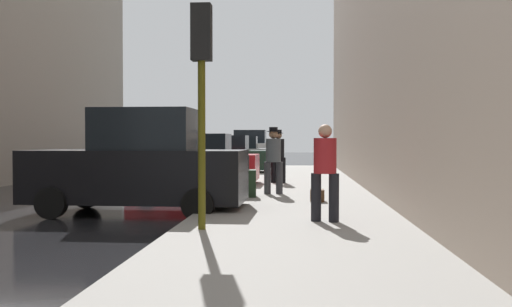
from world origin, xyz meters
TOP-DOWN VIEW (x-y plane):
  - ground_plane at (0.00, 0.00)m, footprint 120.00×120.00m
  - sidewalk at (6.00, 0.00)m, footprint 4.00×40.00m
  - parked_black_suv at (2.65, -0.12)m, footprint 4.64×2.13m
  - parked_red_hatchback at (2.65, 6.58)m, footprint 4.21×2.08m
  - parked_dark_green_sedan at (2.65, 13.40)m, footprint 4.23×2.12m
  - parked_silver_sedan at (2.65, 19.37)m, footprint 4.23×2.11m
  - parked_white_van at (2.65, 26.25)m, footprint 4.63×2.11m
  - fire_hydrant at (4.45, 3.23)m, footprint 0.42×0.22m
  - traffic_light at (4.50, -3.05)m, footprint 0.32×0.32m
  - pedestrian_with_beanie at (5.38, 3.03)m, footprint 0.52×0.47m
  - pedestrian_with_fedora at (5.37, 6.97)m, footprint 0.52×0.46m
  - pedestrian_in_red_jacket at (6.51, -2.03)m, footprint 0.53×0.49m
  - rolling_suitcase at (4.79, 2.26)m, footprint 0.41×0.59m
  - duffel_bag at (6.48, 1.26)m, footprint 0.32×0.44m

SIDE VIEW (x-z plane):
  - ground_plane at x=0.00m, z-range 0.00..0.00m
  - sidewalk at x=6.00m, z-range 0.00..0.15m
  - duffel_bag at x=6.48m, z-range 0.15..0.43m
  - rolling_suitcase at x=4.79m, z-range -0.03..1.01m
  - fire_hydrant at x=4.45m, z-range 0.15..0.85m
  - parked_red_hatchback at x=2.65m, z-range -0.05..1.74m
  - parked_dark_green_sedan at x=2.65m, z-range -0.05..1.74m
  - parked_silver_sedan at x=2.65m, z-range -0.05..1.74m
  - parked_black_suv at x=2.65m, z-range -0.09..2.16m
  - parked_white_van at x=2.65m, z-range -0.09..2.16m
  - pedestrian_in_red_jacket at x=6.51m, z-range 0.25..1.96m
  - pedestrian_with_beanie at x=5.38m, z-range 0.25..2.02m
  - pedestrian_with_fedora at x=5.37m, z-range 0.25..2.02m
  - traffic_light at x=4.50m, z-range 0.96..4.56m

